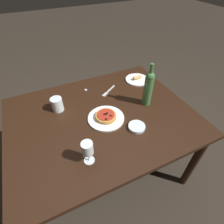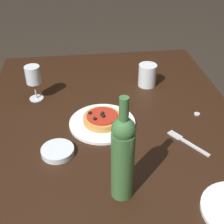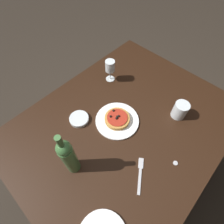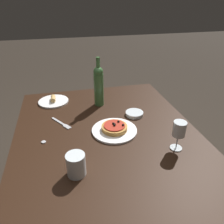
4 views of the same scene
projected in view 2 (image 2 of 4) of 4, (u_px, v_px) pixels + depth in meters
dining_table at (113, 136)px, 1.32m from camera, size 1.35×1.06×0.72m
dinner_plate at (102, 123)px, 1.25m from camera, size 0.27×0.27×0.01m
pizza at (102, 119)px, 1.24m from camera, size 0.15×0.15×0.04m
wine_glass at (33, 76)px, 1.35m from camera, size 0.07×0.07×0.16m
wine_bottle at (123, 156)px, 0.88m from camera, size 0.07×0.07×0.35m
water_cup at (147, 75)px, 1.49m from camera, size 0.09×0.09×0.11m
side_bowl at (58, 151)px, 1.10m from camera, size 0.12×0.12×0.02m
fork at (186, 142)px, 1.16m from camera, size 0.16×0.12×0.00m
bottle_cap at (197, 114)px, 1.31m from camera, size 0.02×0.02×0.01m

